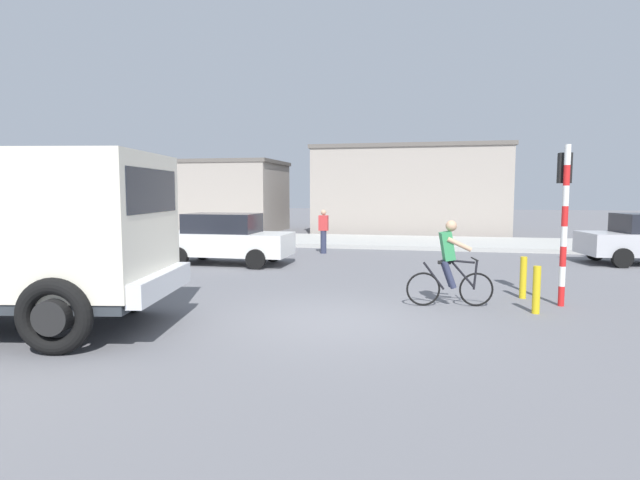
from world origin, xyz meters
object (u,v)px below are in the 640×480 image
object	(u,v)px
cyclist	(450,263)
traffic_light_pole	(564,203)
car_white_mid	(226,238)
bollard_near	(536,290)
bollard_far	(523,278)
pedestrian_near_kerb	(323,231)

from	to	relation	value
cyclist	traffic_light_pole	size ratio (longest dim) A/B	0.54
car_white_mid	bollard_near	world-z (taller)	car_white_mid
car_white_mid	bollard_far	world-z (taller)	car_white_mid
traffic_light_pole	pedestrian_near_kerb	size ratio (longest dim) A/B	1.98
car_white_mid	bollard_near	size ratio (longest dim) A/B	4.45
traffic_light_pole	bollard_far	distance (m)	1.81
traffic_light_pole	pedestrian_near_kerb	bearing A→B (deg)	130.75
pedestrian_near_kerb	bollard_near	world-z (taller)	pedestrian_near_kerb
traffic_light_pole	bollard_near	xyz separation A→B (m)	(-0.62, -0.86, -1.62)
cyclist	traffic_light_pole	world-z (taller)	traffic_light_pole
bollard_far	pedestrian_near_kerb	bearing A→B (deg)	129.97
car_white_mid	pedestrian_near_kerb	bearing A→B (deg)	54.37
car_white_mid	bollard_far	xyz separation A→B (m)	(8.25, -3.55, -0.37)
car_white_mid	cyclist	bearing A→B (deg)	-34.85
traffic_light_pole	bollard_far	bearing A→B (deg)	139.29
cyclist	pedestrian_near_kerb	distance (m)	9.09
pedestrian_near_kerb	traffic_light_pole	bearing A→B (deg)	-49.25
cyclist	pedestrian_near_kerb	size ratio (longest dim) A/B	1.06
bollard_near	bollard_far	world-z (taller)	same
car_white_mid	bollard_far	size ratio (longest dim) A/B	4.45
cyclist	bollard_near	distance (m)	1.66
cyclist	car_white_mid	size ratio (longest dim) A/B	0.43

